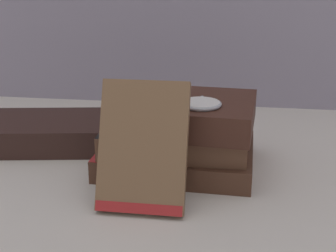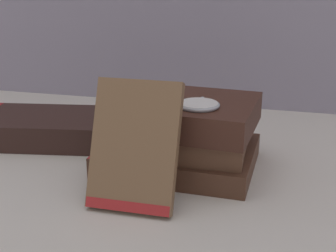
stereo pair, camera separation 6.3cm
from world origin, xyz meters
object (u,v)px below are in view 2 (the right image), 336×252
book_leaning_front (134,150)px  pocket_watch (199,105)px  book_flat_top (183,113)px  book_side_left (44,128)px  reading_glasses (171,131)px  book_flat_middle (174,134)px  book_flat_bottom (175,155)px

book_leaning_front → pocket_watch: book_leaning_front is taller
book_flat_top → book_side_left: 0.26m
book_side_left → reading_glasses: bearing=15.0°
pocket_watch → reading_glasses: bearing=114.6°
book_side_left → book_flat_top: bearing=-22.3°
book_side_left → book_leaning_front: book_leaning_front is taller
book_flat_middle → pocket_watch: size_ratio=3.42×
book_flat_top → book_leaning_front: bearing=-102.0°
book_flat_middle → reading_glasses: bearing=104.7°
book_flat_middle → book_side_left: book_flat_middle is taller
book_flat_middle → book_side_left: (-0.23, 0.04, -0.03)m
pocket_watch → book_flat_top: bearing=131.1°
book_side_left → reading_glasses: (0.19, 0.09, -0.02)m
book_flat_middle → book_side_left: 0.24m
book_side_left → reading_glasses: 0.21m
book_flat_top → reading_glasses: 0.17m
book_flat_middle → reading_glasses: size_ratio=1.96×
book_flat_bottom → book_side_left: bearing=170.3°
book_leaning_front → reading_glasses: 0.27m
reading_glasses → book_flat_top: bearing=-65.8°
book_flat_bottom → pocket_watch: (0.04, -0.04, 0.09)m
book_flat_bottom → book_leaning_front: (-0.02, -0.12, 0.05)m
book_leaning_front → pocket_watch: bearing=54.3°
book_flat_bottom → pocket_watch: pocket_watch is taller
book_flat_top → book_leaning_front: (-0.03, -0.11, -0.01)m
book_flat_middle → book_leaning_front: book_leaning_front is taller
book_flat_bottom → reading_glasses: size_ratio=2.15×
book_side_left → pocket_watch: size_ratio=4.13×
book_flat_middle → reading_glasses: 0.15m
book_flat_middle → book_side_left: size_ratio=0.83×
book_side_left → pocket_watch: pocket_watch is taller
book_side_left → pocket_watch: (0.27, -0.09, 0.08)m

